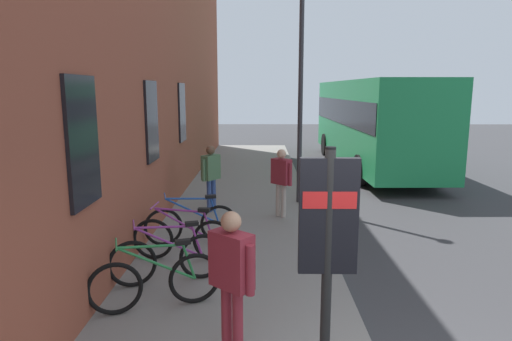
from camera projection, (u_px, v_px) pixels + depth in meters
name	position (u px, v px, depth m)	size (l,w,h in m)	color
ground	(365.00, 230.00, 9.74)	(60.00, 60.00, 0.00)	#38383A
sidewalk_pavement	(243.00, 204.00, 11.72)	(24.00, 3.50, 0.12)	gray
station_facade	(167.00, 29.00, 11.90)	(22.00, 0.65, 9.27)	brown
bicycle_end_of_row	(156.00, 281.00, 5.93)	(0.69, 1.70, 0.97)	black
bicycle_nearest_sign	(169.00, 258.00, 6.74)	(0.67, 1.71, 0.97)	black
bicycle_by_door	(183.00, 238.00, 7.65)	(0.48, 1.77, 0.97)	black
bicycle_far_end	(192.00, 224.00, 8.47)	(0.60, 1.73, 0.97)	black
transit_info_sign	(328.00, 232.00, 4.15)	(0.10, 0.55, 2.40)	black
city_bus	(372.00, 119.00, 17.18)	(10.55, 2.80, 3.35)	#1E8C4C
pedestrian_crossing_street	(281.00, 176.00, 10.17)	(0.47, 0.49, 1.57)	#B2A599
pedestrian_by_facade	(232.00, 270.00, 4.76)	(0.49, 0.51, 1.65)	maroon
pedestrian_near_bus	(211.00, 172.00, 10.64)	(0.51, 0.45, 1.60)	#334C8C
street_lamp	(301.00, 75.00, 11.09)	(0.28, 0.28, 5.53)	#333338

